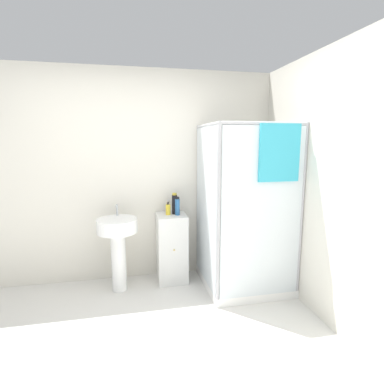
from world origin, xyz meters
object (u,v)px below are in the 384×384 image
Objects in this scene: soap_dispenser at (168,209)px; shampoo_bottle_blue at (177,206)px; shampoo_bottle_tall_black at (175,204)px; sink at (118,239)px; lotion_bottle_white at (168,207)px.

shampoo_bottle_blue is (0.10, -0.04, 0.04)m from soap_dispenser.
shampoo_bottle_tall_black is (0.08, 0.02, 0.06)m from soap_dispenser.
soap_dispenser is at bearing 13.53° from sink.
soap_dispenser is 0.12m from shampoo_bottle_blue.
lotion_bottle_white is at bearing 138.00° from shampoo_bottle_tall_black.
shampoo_bottle_tall_black reaches higher than lotion_bottle_white.
shampoo_bottle_tall_black is at bearing -42.00° from lotion_bottle_white.
lotion_bottle_white is at bearing 80.96° from soap_dispenser.
soap_dispenser is 0.61× the size of shampoo_bottle_tall_black.
sink is 0.66m from soap_dispenser.
lotion_bottle_white is (-0.07, 0.06, -0.05)m from shampoo_bottle_tall_black.
shampoo_bottle_blue is (0.69, 0.10, 0.32)m from sink.
lotion_bottle_white reaches higher than soap_dispenser.
sink is at bearing -166.41° from shampoo_bottle_tall_black.
shampoo_bottle_tall_black reaches higher than shampoo_bottle_blue.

